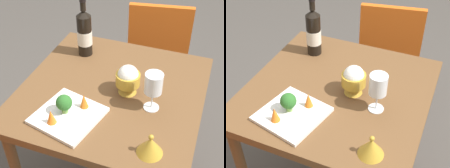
{
  "view_description": "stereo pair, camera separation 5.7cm",
  "coord_description": "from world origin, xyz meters",
  "views": [
    {
      "loc": [
        -1.07,
        -0.39,
        1.69
      ],
      "look_at": [
        0.0,
        0.0,
        0.78
      ],
      "focal_mm": 51.11,
      "sensor_mm": 36.0,
      "label": 1
    },
    {
      "loc": [
        -1.05,
        -0.44,
        1.69
      ],
      "look_at": [
        0.0,
        0.0,
        0.78
      ],
      "focal_mm": 51.11,
      "sensor_mm": 36.0,
      "label": 2
    }
  ],
  "objects": [
    {
      "name": "broccoli_floret",
      "position": [
        -0.23,
        0.13,
        0.81
      ],
      "size": [
        0.07,
        0.07,
        0.09
      ],
      "color": "#729E4C",
      "rests_on": "serving_plate"
    },
    {
      "name": "chair_by_wall",
      "position": [
        0.81,
        -0.04,
        0.53
      ],
      "size": [
        0.46,
        0.46,
        0.85
      ],
      "rotation": [
        0.0,
        0.0,
        4.89
      ],
      "color": "orange",
      "rests_on": "ground_plane"
    },
    {
      "name": "rice_bowl_lid",
      "position": [
        -0.3,
        -0.26,
        0.79
      ],
      "size": [
        0.1,
        0.1,
        0.09
      ],
      "color": "gold",
      "rests_on": "dining_table"
    },
    {
      "name": "serving_plate",
      "position": [
        -0.23,
        0.11,
        0.76
      ],
      "size": [
        0.3,
        0.3,
        0.02
      ],
      "rotation": [
        0.0,
        0.0,
        -0.22
      ],
      "color": "white",
      "rests_on": "dining_table"
    },
    {
      "name": "carrot_garnish_right",
      "position": [
        -0.17,
        0.06,
        0.8
      ],
      "size": [
        0.04,
        0.04,
        0.07
      ],
      "color": "orange",
      "rests_on": "serving_plate"
    },
    {
      "name": "rice_bowl",
      "position": [
        0.01,
        -0.07,
        0.82
      ],
      "size": [
        0.11,
        0.11,
        0.14
      ],
      "color": "gold",
      "rests_on": "dining_table"
    },
    {
      "name": "carrot_garnish_left",
      "position": [
        -0.3,
        0.15,
        0.8
      ],
      "size": [
        0.04,
        0.04,
        0.06
      ],
      "color": "orange",
      "rests_on": "serving_plate"
    },
    {
      "name": "wine_bottle",
      "position": [
        0.24,
        0.24,
        0.87
      ],
      "size": [
        0.08,
        0.08,
        0.32
      ],
      "color": "black",
      "rests_on": "dining_table"
    },
    {
      "name": "wine_glass",
      "position": [
        -0.06,
        -0.2,
        0.88
      ],
      "size": [
        0.08,
        0.08,
        0.18
      ],
      "color": "white",
      "rests_on": "dining_table"
    },
    {
      "name": "dining_table",
      "position": [
        0.0,
        0.0,
        0.65
      ],
      "size": [
        0.83,
        0.83,
        0.75
      ],
      "color": "brown",
      "rests_on": "ground_plane"
    }
  ]
}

